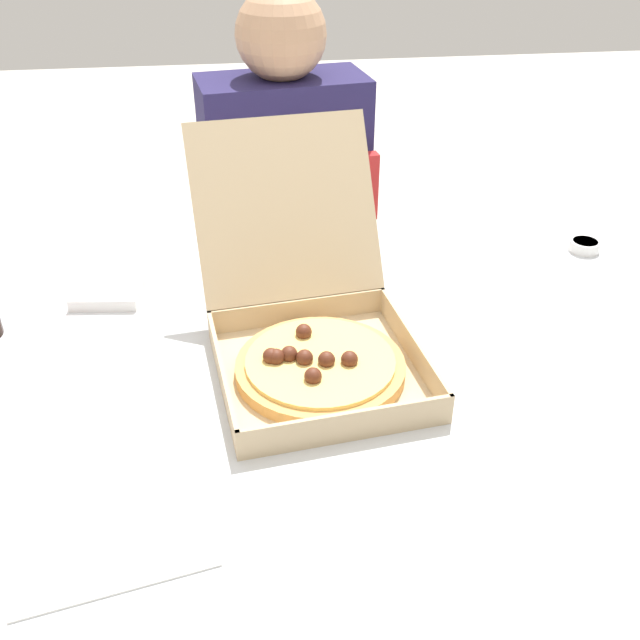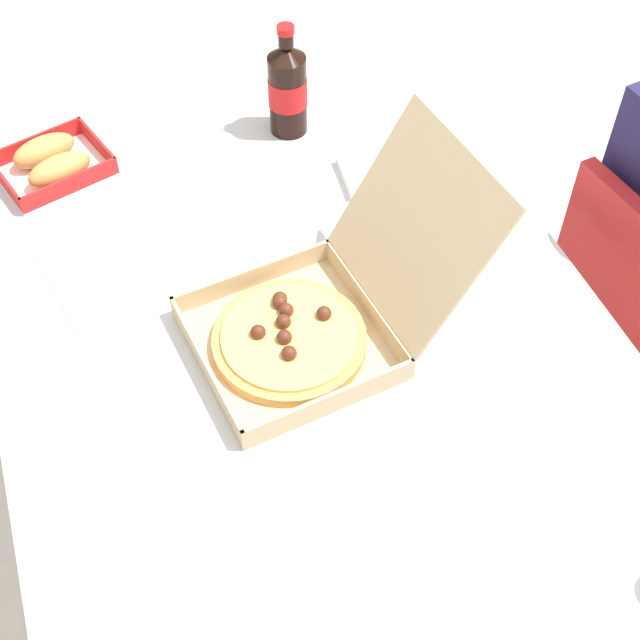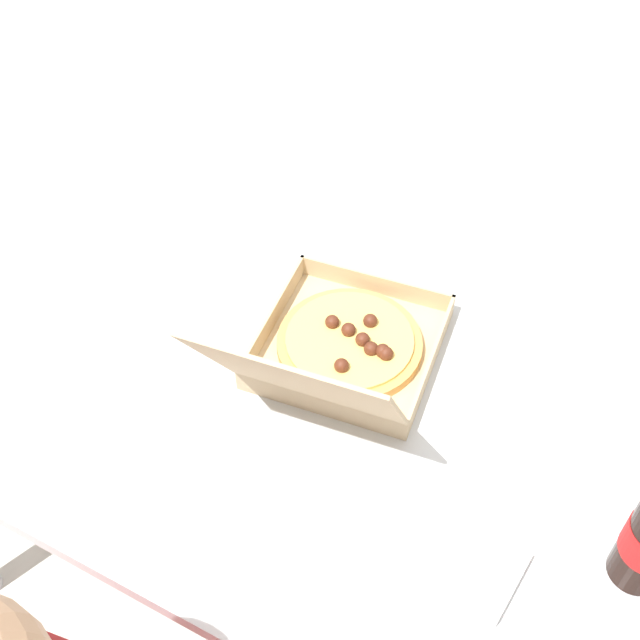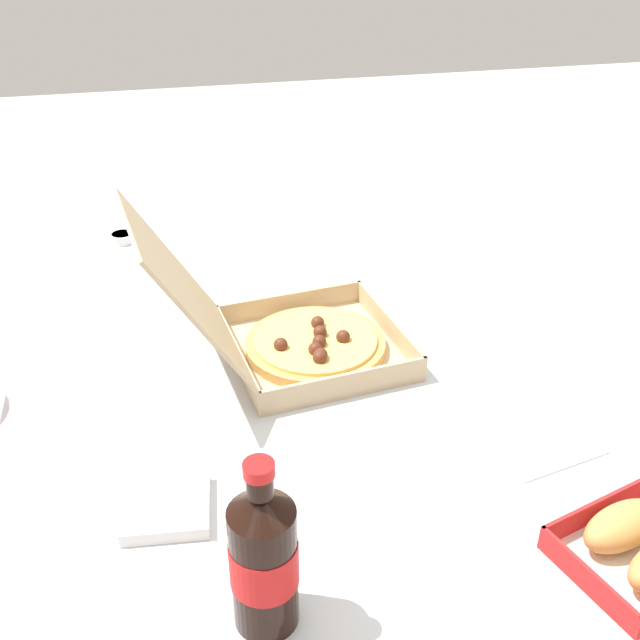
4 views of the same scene
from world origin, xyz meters
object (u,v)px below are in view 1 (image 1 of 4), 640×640
(chair, at_px, (288,280))
(paper_menu, at_px, (112,537))
(dipping_sauce_cup, at_px, (585,245))
(diner_person, at_px, (280,193))
(pizza_box_open, at_px, (313,336))
(napkin_pile, at_px, (109,290))

(chair, distance_m, paper_menu, 1.07)
(dipping_sauce_cup, bearing_deg, paper_menu, -144.29)
(diner_person, relative_size, pizza_box_open, 2.51)
(napkin_pile, height_order, dipping_sauce_cup, same)
(pizza_box_open, xyz_separation_m, dipping_sauce_cup, (0.55, 0.28, -0.03))
(chair, relative_size, napkin_pile, 7.55)
(dipping_sauce_cup, bearing_deg, chair, 141.08)
(pizza_box_open, xyz_separation_m, paper_menu, (-0.26, -0.29, -0.04))
(paper_menu, bearing_deg, dipping_sauce_cup, 24.30)
(pizza_box_open, distance_m, dipping_sauce_cup, 0.61)
(chair, relative_size, diner_person, 0.72)
(chair, height_order, diner_person, diner_person)
(diner_person, relative_size, napkin_pile, 10.46)
(diner_person, xyz_separation_m, pizza_box_open, (-0.01, -0.76, 0.10))
(pizza_box_open, relative_size, paper_menu, 2.18)
(chair, relative_size, paper_menu, 3.95)
(diner_person, bearing_deg, paper_menu, -104.37)
(chair, bearing_deg, paper_menu, -105.59)
(pizza_box_open, bearing_deg, paper_menu, -131.03)
(chair, height_order, pizza_box_open, pizza_box_open)
(paper_menu, height_order, napkin_pile, napkin_pile)
(pizza_box_open, bearing_deg, napkin_pile, 143.79)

